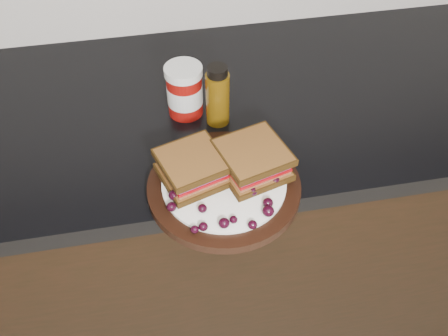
{
  "coord_description": "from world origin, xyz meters",
  "views": [
    {
      "loc": [
        0.01,
        0.86,
        1.6
      ],
      "look_at": [
        0.12,
        1.45,
        0.96
      ],
      "focal_mm": 40.0,
      "sensor_mm": 36.0,
      "label": 1
    }
  ],
  "objects_px": {
    "condiment_jar": "(185,90)",
    "oil_bottle": "(218,95)",
    "plate": "(224,187)",
    "sandwich_left": "(192,168)"
  },
  "relations": [
    {
      "from": "sandwich_left",
      "to": "condiment_jar",
      "type": "relative_size",
      "value": 0.96
    },
    {
      "from": "plate",
      "to": "sandwich_left",
      "type": "distance_m",
      "value": 0.07
    },
    {
      "from": "plate",
      "to": "sandwich_left",
      "type": "height_order",
      "value": "sandwich_left"
    },
    {
      "from": "condiment_jar",
      "to": "oil_bottle",
      "type": "xyz_separation_m",
      "value": [
        0.06,
        -0.04,
        0.01
      ]
    },
    {
      "from": "condiment_jar",
      "to": "sandwich_left",
      "type": "bearing_deg",
      "value": -93.9
    },
    {
      "from": "condiment_jar",
      "to": "oil_bottle",
      "type": "distance_m",
      "value": 0.07
    },
    {
      "from": "sandwich_left",
      "to": "condiment_jar",
      "type": "distance_m",
      "value": 0.21
    },
    {
      "from": "plate",
      "to": "oil_bottle",
      "type": "distance_m",
      "value": 0.2
    },
    {
      "from": "plate",
      "to": "oil_bottle",
      "type": "height_order",
      "value": "oil_bottle"
    },
    {
      "from": "sandwich_left",
      "to": "plate",
      "type": "bearing_deg",
      "value": -38.94
    }
  ]
}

